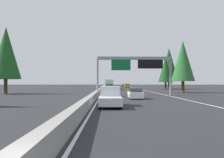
% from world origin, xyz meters
% --- Properties ---
extents(ground_plane, '(320.00, 320.00, 0.00)m').
position_xyz_m(ground_plane, '(60.00, 0.00, 0.00)').
color(ground_plane, '#262628').
extents(median_barrier, '(180.00, 0.56, 0.90)m').
position_xyz_m(median_barrier, '(80.00, 0.30, 0.45)').
color(median_barrier, gray).
rests_on(median_barrier, ground).
extents(shoulder_stripe_right, '(160.00, 0.16, 0.01)m').
position_xyz_m(shoulder_stripe_right, '(70.00, -11.52, 0.01)').
color(shoulder_stripe_right, silver).
rests_on(shoulder_stripe_right, ground).
extents(shoulder_stripe_median, '(160.00, 0.16, 0.01)m').
position_xyz_m(shoulder_stripe_median, '(70.00, -0.25, 0.01)').
color(shoulder_stripe_median, silver).
rests_on(shoulder_stripe_median, ground).
extents(sign_gantry_overhead, '(0.50, 12.68, 6.55)m').
position_xyz_m(sign_gantry_overhead, '(35.21, -6.03, 5.21)').
color(sign_gantry_overhead, gray).
rests_on(sign_gantry_overhead, ground).
extents(pickup_near_center, '(5.60, 2.00, 1.86)m').
position_xyz_m(pickup_near_center, '(18.06, -1.74, 0.91)').
color(pickup_near_center, silver).
rests_on(pickup_near_center, ground).
extents(sedan_far_left, '(4.40, 1.80, 1.47)m').
position_xyz_m(sedan_far_left, '(28.14, -5.24, 0.68)').
color(sedan_far_left, white).
rests_on(sedan_far_left, ground).
extents(bus_distant_a, '(11.50, 2.55, 3.10)m').
position_xyz_m(bus_distant_a, '(73.08, -1.75, 1.72)').
color(bus_distant_a, white).
rests_on(bus_distant_a, ground).
extents(box_truck_mid_center, '(8.50, 2.40, 2.95)m').
position_xyz_m(box_truck_mid_center, '(89.62, -1.82, 1.61)').
color(box_truck_mid_center, gold).
rests_on(box_truck_mid_center, ground).
extents(minivan_distant_b, '(5.00, 1.95, 1.69)m').
position_xyz_m(minivan_distant_b, '(92.05, -8.97, 0.95)').
color(minivan_distant_b, '#AD931E').
rests_on(minivan_distant_b, ground).
extents(sedan_mid_left, '(4.40, 1.80, 1.47)m').
position_xyz_m(sedan_mid_left, '(32.93, -1.80, 0.68)').
color(sedan_mid_left, white).
rests_on(sedan_mid_left, ground).
extents(sedan_near_right, '(4.40, 1.80, 1.47)m').
position_xyz_m(sedan_near_right, '(107.17, -8.83, 0.68)').
color(sedan_near_right, '#1E4793').
rests_on(sedan_near_right, ground).
extents(pickup_far_center, '(5.60, 2.00, 1.86)m').
position_xyz_m(pickup_far_center, '(59.11, -1.80, 0.91)').
color(pickup_far_center, '#2D6B38').
rests_on(pickup_far_center, ground).
extents(conifer_right_near, '(4.99, 4.99, 11.35)m').
position_xyz_m(conifer_right_near, '(46.45, -17.70, 6.90)').
color(conifer_right_near, '#4C3823').
rests_on(conifer_right_near, ground).
extents(conifer_right_mid, '(4.59, 4.59, 10.43)m').
position_xyz_m(conifer_right_mid, '(69.19, -19.48, 6.33)').
color(conifer_right_mid, '#4C3823').
rests_on(conifer_right_mid, ground).
extents(conifer_right_far, '(6.12, 6.12, 13.90)m').
position_xyz_m(conifer_right_far, '(74.95, -22.06, 8.45)').
color(conifer_right_far, '#4C3823').
rests_on(conifer_right_far, ground).
extents(conifer_left_near, '(5.74, 5.74, 13.06)m').
position_xyz_m(conifer_left_near, '(41.56, 18.35, 7.94)').
color(conifer_left_near, '#4C3823').
rests_on(conifer_left_near, ground).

